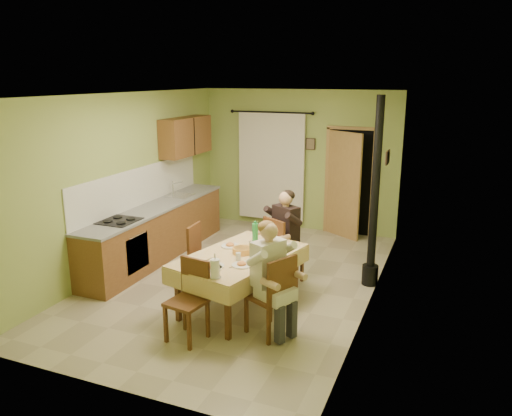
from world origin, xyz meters
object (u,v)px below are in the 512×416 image
at_px(chair_right, 271,311).
at_px(dining_table, 240,281).
at_px(man_far, 284,226).
at_px(stove_flue, 373,219).
at_px(chair_near, 188,317).
at_px(chair_left, 206,270).
at_px(man_right, 270,266).
at_px(chair_far, 283,263).

bearing_deg(chair_right, dining_table, 76.70).
height_order(chair_right, man_far, man_far).
bearing_deg(stove_flue, chair_near, -125.21).
xyz_separation_m(chair_near, man_far, (0.48, 2.10, 0.59)).
bearing_deg(stove_flue, chair_left, -153.87).
bearing_deg(man_right, chair_left, 82.95).
distance_m(chair_right, man_far, 1.75).
distance_m(chair_right, chair_left, 1.60).
bearing_deg(dining_table, man_right, -26.32).
bearing_deg(man_right, dining_table, 76.45).
xyz_separation_m(dining_table, chair_near, (-0.23, -1.02, -0.09)).
relative_size(chair_far, man_right, 0.73).
relative_size(chair_far, chair_right, 0.99).
bearing_deg(man_right, man_far, 39.28).
distance_m(man_far, stove_flue, 1.31).
height_order(dining_table, chair_right, chair_right).
bearing_deg(chair_near, man_right, -140.24).
relative_size(chair_right, man_right, 0.74).
bearing_deg(dining_table, chair_right, -26.06).
bearing_deg(dining_table, chair_near, -89.30).
bearing_deg(man_right, stove_flue, 2.01).
relative_size(man_far, stove_flue, 0.50).
height_order(chair_far, chair_right, chair_right).
distance_m(chair_far, man_right, 1.73).
bearing_deg(chair_near, man_far, -93.63).
xyz_separation_m(chair_left, man_right, (1.33, -0.87, 0.59)).
bearing_deg(chair_far, chair_left, -114.06).
relative_size(dining_table, man_far, 1.45).
xyz_separation_m(chair_far, chair_right, (0.39, -1.59, 0.00)).
xyz_separation_m(dining_table, man_right, (0.62, -0.52, 0.50)).
relative_size(chair_far, stove_flue, 0.36).
distance_m(chair_far, chair_left, 1.19).
height_order(chair_left, man_right, man_right).
xyz_separation_m(chair_right, chair_left, (-1.34, 0.88, -0.00)).
xyz_separation_m(man_far, stove_flue, (1.25, 0.36, 0.15)).
height_order(man_far, man_right, same).
bearing_deg(chair_left, chair_near, 15.43).
relative_size(chair_far, chair_near, 1.05).
relative_size(chair_right, chair_left, 1.05).
distance_m(dining_table, stove_flue, 2.18).
bearing_deg(man_far, man_right, -47.97).
relative_size(man_far, man_right, 1.00).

